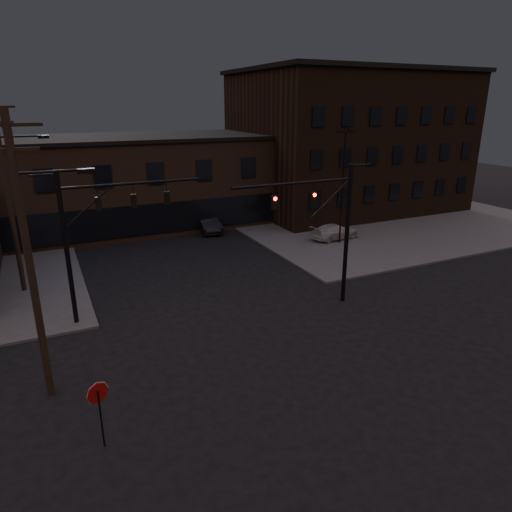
{
  "coord_description": "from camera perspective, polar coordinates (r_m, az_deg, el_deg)",
  "views": [
    {
      "loc": [
        -8.79,
        -15.63,
        11.07
      ],
      "look_at": [
        0.94,
        4.75,
        3.5
      ],
      "focal_mm": 32.0,
      "sensor_mm": 36.0,
      "label": 1
    }
  ],
  "objects": [
    {
      "name": "parked_car_lot_b",
      "position": [
        39.18,
        9.86,
        3.03
      ],
      "size": [
        4.5,
        2.16,
        1.27
      ],
      "primitive_type": "imported",
      "rotation": [
        0.0,
        0.0,
        1.66
      ],
      "color": "#BBBABD",
      "rests_on": "sidewalk_ne"
    },
    {
      "name": "utility_pole_far",
      "position": [
        42.05,
        -29.38,
        8.97
      ],
      "size": [
        2.2,
        0.28,
        11.0
      ],
      "color": "black",
      "rests_on": "ground"
    },
    {
      "name": "building_row",
      "position": [
        45.07,
        -14.12,
        8.95
      ],
      "size": [
        40.0,
        12.0,
        8.0
      ],
      "primitive_type": "cube",
      "color": "#4A3427",
      "rests_on": "ground"
    },
    {
      "name": "lot_light_a",
      "position": [
        37.2,
        10.85,
        9.61
      ],
      "size": [
        1.5,
        0.28,
        9.14
      ],
      "color": "black",
      "rests_on": "ground"
    },
    {
      "name": "traffic_signal_far",
      "position": [
        24.49,
        -19.86,
        3.09
      ],
      "size": [
        7.12,
        0.24,
        8.0
      ],
      "color": "black",
      "rests_on": "ground"
    },
    {
      "name": "sidewalk_ne",
      "position": [
        49.85,
        13.49,
        5.27
      ],
      "size": [
        30.0,
        30.0,
        0.15
      ],
      "primitive_type": "cube",
      "color": "#474744",
      "rests_on": "ground"
    },
    {
      "name": "car_crossing",
      "position": [
        41.8,
        -6.03,
        4.21
      ],
      "size": [
        2.32,
        5.06,
        1.61
      ],
      "primitive_type": "imported",
      "rotation": [
        0.0,
        0.0,
        -0.13
      ],
      "color": "black",
      "rests_on": "ground"
    },
    {
      "name": "utility_pole_mid",
      "position": [
        30.09,
        -28.49,
        6.84
      ],
      "size": [
        3.7,
        0.28,
        11.5
      ],
      "color": "black",
      "rests_on": "ground"
    },
    {
      "name": "utility_pole_near",
      "position": [
        18.4,
        -26.38,
        0.12
      ],
      "size": [
        3.7,
        0.28,
        11.0
      ],
      "color": "black",
      "rests_on": "ground"
    },
    {
      "name": "parked_car_lot_a",
      "position": [
        44.87,
        6.21,
        5.28
      ],
      "size": [
        4.28,
        1.82,
        1.44
      ],
      "primitive_type": "imported",
      "rotation": [
        0.0,
        0.0,
        1.6
      ],
      "color": "black",
      "rests_on": "sidewalk_ne"
    },
    {
      "name": "ground",
      "position": [
        21.08,
        3.36,
        -13.19
      ],
      "size": [
        140.0,
        140.0,
        0.0
      ],
      "primitive_type": "plane",
      "color": "black",
      "rests_on": "ground"
    },
    {
      "name": "building_right",
      "position": [
        51.94,
        11.26,
        13.69
      ],
      "size": [
        22.0,
        16.0,
        14.0
      ],
      "primitive_type": "cube",
      "color": "black",
      "rests_on": "ground"
    },
    {
      "name": "stop_sign",
      "position": [
        16.49,
        -19.07,
        -16.64
      ],
      "size": [
        0.72,
        0.33,
        2.48
      ],
      "color": "black",
      "rests_on": "ground"
    },
    {
      "name": "traffic_signal_near",
      "position": [
        25.36,
        9.32,
        4.28
      ],
      "size": [
        7.12,
        0.24,
        8.0
      ],
      "color": "black",
      "rests_on": "ground"
    },
    {
      "name": "lot_light_b",
      "position": [
        44.75,
        13.37,
        10.9
      ],
      "size": [
        1.5,
        0.28,
        9.14
      ],
      "color": "black",
      "rests_on": "ground"
    }
  ]
}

